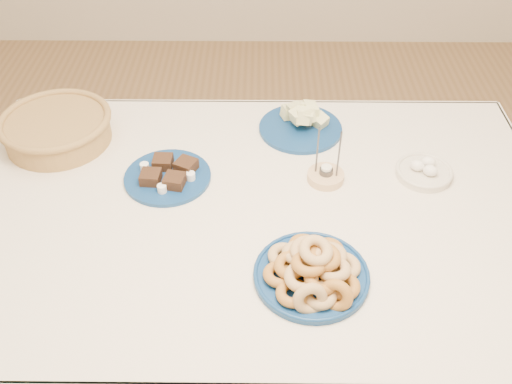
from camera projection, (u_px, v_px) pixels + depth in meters
ground at (256, 355)px, 2.10m from camera, size 5.00×5.00×0.00m
dining_table at (256, 233)px, 1.68m from camera, size 1.71×1.11×0.75m
donut_platter at (313, 270)px, 1.39m from camera, size 0.30×0.30×0.13m
melon_plate at (302, 121)px, 1.87m from camera, size 0.30×0.30×0.09m
brownie_plate at (168, 175)px, 1.69m from camera, size 0.28×0.28×0.05m
wicker_basket at (57, 128)px, 1.81m from camera, size 0.40×0.40×0.09m
candle_holder at (326, 175)px, 1.68m from camera, size 0.14×0.14×0.18m
egg_bowl at (424, 171)px, 1.70m from camera, size 0.22×0.22×0.06m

